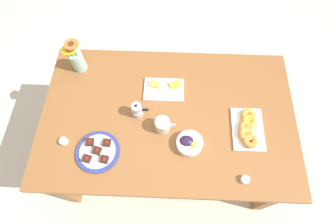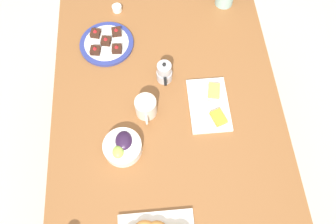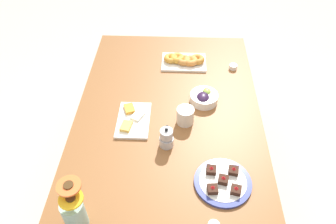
{
  "view_description": "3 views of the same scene",
  "coord_description": "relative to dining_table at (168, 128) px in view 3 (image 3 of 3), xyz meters",
  "views": [
    {
      "loc": [
        0.03,
        -0.72,
        2.22
      ],
      "look_at": [
        0.0,
        0.0,
        0.78
      ],
      "focal_mm": 28.0,
      "sensor_mm": 36.0,
      "label": 1
    },
    {
      "loc": [
        0.59,
        -0.05,
        2.02
      ],
      "look_at": [
        0.0,
        0.0,
        0.78
      ],
      "focal_mm": 35.0,
      "sensor_mm": 36.0,
      "label": 2
    },
    {
      "loc": [
        -1.22,
        -0.05,
        1.99
      ],
      "look_at": [
        0.0,
        0.0,
        0.78
      ],
      "focal_mm": 35.0,
      "sensor_mm": 36.0,
      "label": 3
    }
  ],
  "objects": [
    {
      "name": "dessert_plate",
      "position": [
        -0.4,
        -0.26,
        0.1
      ],
      "size": [
        0.26,
        0.26,
        0.05
      ],
      "color": "navy",
      "rests_on": "dining_table"
    },
    {
      "name": "cheese_platter",
      "position": [
        -0.03,
        0.18,
        0.1
      ],
      "size": [
        0.26,
        0.17,
        0.03
      ],
      "color": "white",
      "rests_on": "dining_table"
    },
    {
      "name": "grape_bowl",
      "position": [
        0.13,
        -0.19,
        0.12
      ],
      "size": [
        0.16,
        0.16,
        0.07
      ],
      "color": "white",
      "rests_on": "dining_table"
    },
    {
      "name": "flower_vase",
      "position": [
        -0.62,
        0.34,
        0.18
      ],
      "size": [
        0.12,
        0.11,
        0.26
      ],
      "color": "#99C1B7",
      "rests_on": "dining_table"
    },
    {
      "name": "moka_pot",
      "position": [
        -0.19,
        -0.0,
        0.13
      ],
      "size": [
        0.11,
        0.07,
        0.12
      ],
      "color": "#B7B7BC",
      "rests_on": "dining_table"
    },
    {
      "name": "jam_cup_honey",
      "position": [
        0.44,
        -0.39,
        0.1
      ],
      "size": [
        0.05,
        0.05,
        0.03
      ],
      "color": "white",
      "rests_on": "dining_table"
    },
    {
      "name": "ground_plane",
      "position": [
        0.0,
        0.0,
        -0.65
      ],
      "size": [
        6.0,
        6.0,
        0.0
      ],
      "primitive_type": "plane",
      "color": "beige"
    },
    {
      "name": "dining_table",
      "position": [
        0.0,
        0.0,
        0.0
      ],
      "size": [
        1.6,
        1.0,
        0.74
      ],
      "color": "brown",
      "rests_on": "ground_plane"
    },
    {
      "name": "coffee_mug",
      "position": [
        -0.03,
        -0.09,
        0.13
      ],
      "size": [
        0.13,
        0.09,
        0.09
      ],
      "color": "beige",
      "rests_on": "dining_table"
    },
    {
      "name": "croissant_platter",
      "position": [
        0.49,
        -0.08,
        0.11
      ],
      "size": [
        0.19,
        0.29,
        0.05
      ],
      "color": "white",
      "rests_on": "dining_table"
    }
  ]
}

